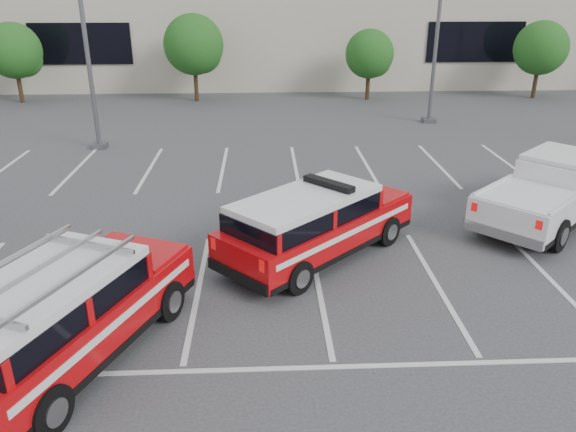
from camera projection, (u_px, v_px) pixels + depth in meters
name	position (u px, v px, depth m)	size (l,w,h in m)	color
ground	(319.00, 287.00, 12.65)	(120.00, 120.00, 0.00)	#38383A
stall_markings	(304.00, 212.00, 16.80)	(23.00, 15.00, 0.01)	silver
convention_building	(280.00, 8.00, 40.24)	(60.00, 16.99, 13.20)	beige
tree_left	(16.00, 53.00, 31.29)	(3.07, 3.07, 4.42)	#3F2B19
tree_mid_left	(195.00, 47.00, 31.61)	(3.37, 3.37, 4.85)	#3F2B19
tree_mid_right	(371.00, 56.00, 32.24)	(2.77, 2.77, 3.99)	#3F2B19
tree_right	(542.00, 50.00, 32.56)	(3.07, 3.07, 4.42)	#3F2B19
light_pole_left	(82.00, 16.00, 21.39)	(0.90, 0.60, 10.24)	#59595E
light_pole_mid	(439.00, 11.00, 25.72)	(0.90, 0.60, 10.24)	#59595E
fire_chief_suv	(316.00, 228.00, 13.81)	(5.23, 5.12, 1.89)	#B2080C
white_pickup	(552.00, 195.00, 16.06)	(5.87, 5.64, 1.86)	silver
ladder_suv	(66.00, 320.00, 9.93)	(3.96, 5.65, 2.07)	#B2080C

